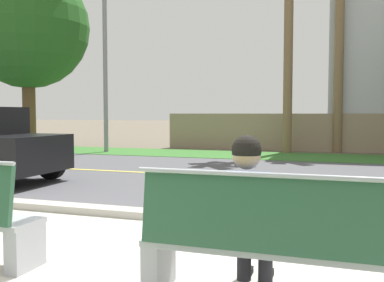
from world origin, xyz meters
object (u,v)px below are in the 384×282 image
bench_right (271,246)px  shade_tree_far_left (29,17)px  seated_person_blue (249,209)px  streetlamp (107,29)px

bench_right → shade_tree_far_left: size_ratio=0.25×
seated_person_blue → shade_tree_far_left: bearing=134.4°
streetlamp → shade_tree_far_left: bearing=179.0°
seated_person_blue → bench_right: bearing=-40.4°
seated_person_blue → streetlamp: bearing=123.8°
streetlamp → seated_person_blue: bearing=-56.2°
bench_right → shade_tree_far_left: bearing=134.5°
seated_person_blue → shade_tree_far_left: shade_tree_far_left is taller
seated_person_blue → shade_tree_far_left: 16.17m
streetlamp → shade_tree_far_left: (-3.46, 0.06, 0.67)m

